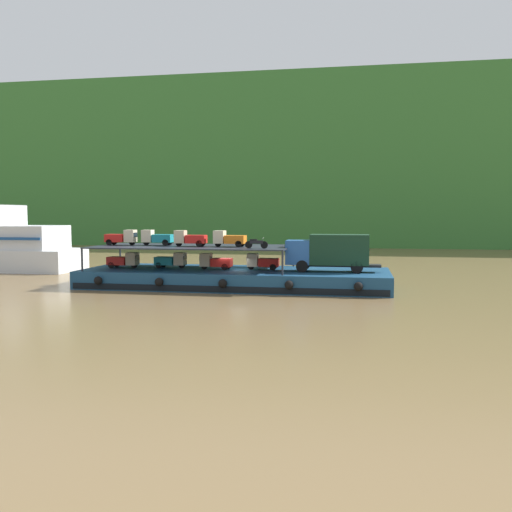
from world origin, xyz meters
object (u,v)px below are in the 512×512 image
mini_truck_upper_stern (122,237)px  motorcycle_upper_port (256,243)px  mini_truck_upper_fore (190,238)px  covered_lorry (330,251)px  mini_truck_lower_aft (171,260)px  mini_truck_upper_mid (157,238)px  mini_truck_upper_bow (229,239)px  mini_truck_lower_fore (262,262)px  mini_truck_lower_mid (215,262)px  mini_truck_lower_stern (124,260)px  cargo_barge (235,278)px

mini_truck_upper_stern → motorcycle_upper_port: mini_truck_upper_stern is taller
mini_truck_upper_fore → covered_lorry: bearing=1.5°
covered_lorry → mini_truck_lower_aft: size_ratio=2.84×
mini_truck_lower_aft → motorcycle_upper_port: size_ratio=1.46×
mini_truck_upper_mid → mini_truck_upper_stern: bearing=-176.9°
mini_truck_upper_bow → mini_truck_upper_fore: bearing=-179.8°
mini_truck_lower_fore → mini_truck_lower_mid: bearing=-171.1°
motorcycle_upper_port → mini_truck_lower_aft: bearing=161.8°
covered_lorry → mini_truck_upper_bow: 8.59m
mini_truck_lower_mid → mini_truck_upper_fore: size_ratio=1.00×
covered_lorry → mini_truck_lower_stern: (-18.21, -0.08, -1.00)m
mini_truck_lower_aft → mini_truck_upper_mid: mini_truck_upper_mid is taller
cargo_barge → mini_truck_lower_stern: bearing=-178.3°
covered_lorry → mini_truck_lower_aft: 14.08m
mini_truck_upper_mid → mini_truck_upper_fore: (3.35, -0.95, 0.00)m
mini_truck_lower_aft → mini_truck_lower_mid: bearing=-8.8°
mini_truck_lower_fore → mini_truck_upper_stern: mini_truck_upper_stern is taller
mini_truck_lower_stern → motorcycle_upper_port: size_ratio=1.46×
mini_truck_upper_bow → motorcycle_upper_port: 3.22m
mini_truck_lower_fore → mini_truck_upper_stern: 12.97m
mini_truck_upper_stern → mini_truck_upper_fore: size_ratio=1.00×
mini_truck_lower_mid → motorcycle_upper_port: motorcycle_upper_port is taller
mini_truck_lower_fore → motorcycle_upper_port: motorcycle_upper_port is taller
mini_truck_upper_stern → mini_truck_upper_mid: same height
motorcycle_upper_port → cargo_barge: bearing=134.8°
mini_truck_lower_mid → mini_truck_upper_mid: size_ratio=1.00×
mini_truck_lower_aft → mini_truck_upper_stern: (-4.58, -0.14, 2.00)m
mini_truck_lower_aft → mini_truck_lower_mid: size_ratio=1.00×
covered_lorry → mini_truck_lower_aft: (-14.03, 0.60, -1.00)m
mini_truck_lower_mid → mini_truck_lower_fore: same height
cargo_barge → mini_truck_lower_mid: 2.22m
cargo_barge → mini_truck_upper_bow: bearing=-126.0°
mini_truck_lower_aft → mini_truck_upper_mid: size_ratio=1.00×
covered_lorry → mini_truck_lower_fore: size_ratio=2.82×
covered_lorry → mini_truck_upper_bow: mini_truck_upper_bow is taller
mini_truck_lower_stern → mini_truck_lower_fore: (12.41, 0.65, 0.00)m
mini_truck_lower_mid → covered_lorry: bearing=0.3°
motorcycle_upper_port → mini_truck_upper_stern: bearing=168.8°
mini_truck_upper_fore → mini_truck_upper_mid: bearing=164.1°
mini_truck_lower_fore → motorcycle_upper_port: 3.18m
mini_truck_lower_mid → mini_truck_upper_bow: size_ratio=0.99×
mini_truck_upper_bow → mini_truck_lower_mid: bearing=168.6°
mini_truck_lower_aft → mini_truck_upper_bow: size_ratio=1.00×
mini_truck_upper_bow → motorcycle_upper_port: mini_truck_upper_bow is taller
motorcycle_upper_port → mini_truck_lower_fore: bearing=88.7°
mini_truck_lower_fore → mini_truck_upper_mid: size_ratio=1.01×
mini_truck_lower_stern → mini_truck_lower_mid: bearing=0.2°
mini_truck_lower_stern → mini_truck_lower_aft: 4.23m
mini_truck_upper_mid → mini_truck_upper_bow: size_ratio=0.99×
mini_truck_lower_aft → mini_truck_upper_bow: (5.50, -0.91, 2.00)m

